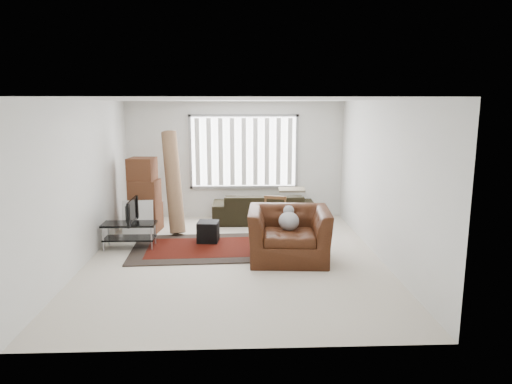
% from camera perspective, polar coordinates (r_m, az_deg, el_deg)
% --- Properties ---
extents(room, '(6.00, 6.02, 2.71)m').
position_cam_1_polar(room, '(8.12, -2.48, 4.76)').
color(room, beige).
rests_on(room, ground).
extents(persian_rug, '(2.73, 1.88, 0.02)m').
position_cam_1_polar(persian_rug, '(8.56, -6.37, -6.95)').
color(persian_rug, black).
rests_on(persian_rug, ground).
extents(tv_stand, '(0.96, 0.43, 0.48)m').
position_cam_1_polar(tv_stand, '(8.75, -15.55, -4.60)').
color(tv_stand, black).
rests_on(tv_stand, ground).
extents(tv, '(0.10, 0.78, 0.45)m').
position_cam_1_polar(tv, '(8.66, -15.67, -2.32)').
color(tv, black).
rests_on(tv, tv_stand).
extents(subwoofer, '(0.43, 0.43, 0.39)m').
position_cam_1_polar(subwoofer, '(8.86, -6.00, -4.93)').
color(subwoofer, black).
rests_on(subwoofer, persian_rug).
extents(moving_boxes, '(0.70, 0.65, 1.54)m').
position_cam_1_polar(moving_boxes, '(9.80, -13.80, -0.65)').
color(moving_boxes, '#56301B').
rests_on(moving_boxes, ground).
extents(white_flatpack, '(0.61, 0.28, 0.76)m').
position_cam_1_polar(white_flatpack, '(9.36, -14.56, -3.34)').
color(white_flatpack, silver).
rests_on(white_flatpack, ground).
extents(rolled_rug, '(0.60, 1.02, 2.10)m').
position_cam_1_polar(rolled_rug, '(9.56, -10.30, 1.24)').
color(rolled_rug, brown).
rests_on(rolled_rug, ground).
extents(sofa, '(2.28, 1.01, 0.87)m').
position_cam_1_polar(sofa, '(10.27, 0.95, -1.42)').
color(sofa, black).
rests_on(sofa, ground).
extents(side_chair, '(0.58, 0.58, 0.87)m').
position_cam_1_polar(side_chair, '(8.81, 2.13, -3.21)').
color(side_chair, '#8E785D').
rests_on(side_chair, ground).
extents(armchair, '(1.45, 1.29, 1.01)m').
position_cam_1_polar(armchair, '(7.82, 4.13, -4.82)').
color(armchair, '#3D1B0C').
rests_on(armchair, ground).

